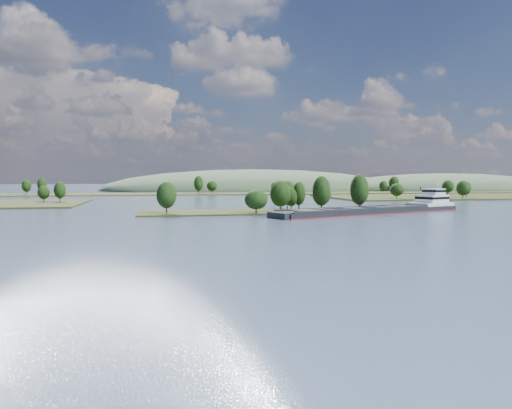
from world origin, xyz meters
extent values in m
plane|color=#374760|center=(0.00, 120.00, 0.00)|extent=(1800.00, 1800.00, 0.00)
cube|color=#282F15|center=(0.00, 180.00, 0.00)|extent=(100.00, 30.00, 1.20)
cylinder|color=black|center=(19.91, 171.03, 2.88)|extent=(0.50, 0.50, 4.55)
ellipsoid|color=black|center=(19.91, 171.03, 8.67)|extent=(7.08, 7.08, 11.71)
cylinder|color=black|center=(11.42, 190.52, 2.54)|extent=(0.50, 0.50, 3.89)
ellipsoid|color=black|center=(11.42, 190.52, 7.48)|extent=(8.10, 8.10, 9.99)
cylinder|color=black|center=(4.38, 174.09, 2.58)|extent=(0.50, 0.50, 3.97)
ellipsoid|color=black|center=(4.38, 174.09, 7.63)|extent=(8.24, 8.24, 10.20)
cylinder|color=black|center=(11.32, 183.76, 2.09)|extent=(0.50, 0.50, 2.99)
ellipsoid|color=black|center=(11.32, 183.76, 5.89)|extent=(5.58, 5.58, 7.68)
cylinder|color=black|center=(-6.33, 168.63, 2.03)|extent=(0.50, 0.50, 2.86)
ellipsoid|color=black|center=(-6.33, 168.63, 5.67)|extent=(8.82, 8.82, 7.36)
cylinder|color=black|center=(-39.10, 173.04, 2.52)|extent=(0.50, 0.50, 3.84)
ellipsoid|color=black|center=(-39.10, 173.04, 7.41)|extent=(7.35, 7.35, 9.89)
cylinder|color=black|center=(14.69, 184.13, 2.48)|extent=(0.50, 0.50, 3.75)
ellipsoid|color=black|center=(14.69, 184.13, 7.25)|extent=(5.46, 5.46, 9.65)
cylinder|color=black|center=(42.44, 185.74, 2.75)|extent=(0.50, 0.50, 4.30)
ellipsoid|color=black|center=(42.44, 185.74, 8.22)|extent=(6.82, 6.82, 11.06)
cylinder|color=black|center=(35.72, 171.51, 2.99)|extent=(0.50, 0.50, 4.78)
ellipsoid|color=black|center=(35.72, 171.51, 9.07)|extent=(7.29, 7.29, 12.29)
cylinder|color=black|center=(25.47, 186.99, 2.34)|extent=(0.50, 0.50, 3.47)
ellipsoid|color=black|center=(25.47, 186.99, 6.75)|extent=(7.96, 7.96, 8.92)
cylinder|color=black|center=(-93.28, 268.32, 2.57)|extent=(0.50, 0.50, 3.53)
ellipsoid|color=black|center=(-93.28, 268.32, 7.06)|extent=(6.32, 6.32, 9.08)
cylinder|color=black|center=(-102.23, 271.93, 2.19)|extent=(0.50, 0.50, 2.79)
ellipsoid|color=black|center=(-102.23, 271.93, 5.74)|extent=(6.28, 6.28, 7.16)
cylinder|color=black|center=(102.17, 270.17, 2.33)|extent=(0.50, 0.50, 3.06)
ellipsoid|color=black|center=(102.17, 270.17, 6.22)|extent=(8.42, 8.42, 7.86)
cylinder|color=black|center=(143.66, 264.74, 2.63)|extent=(0.50, 0.50, 3.66)
ellipsoid|color=black|center=(143.66, 264.74, 7.28)|extent=(8.04, 8.04, 9.41)
cylinder|color=black|center=(155.61, 278.80, 2.50)|extent=(0.50, 0.50, 3.41)
ellipsoid|color=black|center=(155.61, 278.80, 6.84)|extent=(6.01, 6.01, 8.77)
cylinder|color=black|center=(165.66, 315.73, 2.60)|extent=(0.50, 0.50, 3.61)
ellipsoid|color=black|center=(165.66, 315.73, 7.19)|extent=(8.58, 8.58, 9.27)
cube|color=#282F15|center=(0.00, 400.00, 0.00)|extent=(900.00, 60.00, 1.20)
cylinder|color=black|center=(-141.09, 399.01, 2.45)|extent=(0.50, 0.50, 3.71)
ellipsoid|color=black|center=(-141.09, 399.01, 7.16)|extent=(7.11, 7.11, 9.53)
cylinder|color=black|center=(146.83, 381.78, 2.29)|extent=(0.50, 0.50, 3.37)
ellipsoid|color=black|center=(146.83, 381.78, 6.58)|extent=(6.97, 6.97, 8.67)
cylinder|color=black|center=(2.91, 403.33, 2.25)|extent=(0.50, 0.50, 3.30)
ellipsoid|color=black|center=(2.91, 403.33, 6.45)|extent=(8.69, 8.69, 8.49)
cylinder|color=black|center=(174.17, 416.74, 2.90)|extent=(0.50, 0.50, 4.61)
ellipsoid|color=black|center=(174.17, 416.74, 8.76)|extent=(9.46, 9.46, 11.84)
cylinder|color=black|center=(-129.46, 397.38, 2.74)|extent=(0.50, 0.50, 4.28)
ellipsoid|color=black|center=(-129.46, 397.38, 8.18)|extent=(6.98, 6.98, 11.00)
cylinder|color=black|center=(53.93, 389.27, 2.12)|extent=(0.50, 0.50, 3.05)
ellipsoid|color=black|center=(53.93, 389.27, 6.00)|extent=(7.37, 7.37, 7.83)
cylinder|color=black|center=(-9.88, 383.55, 2.96)|extent=(0.50, 0.50, 4.71)
ellipsoid|color=black|center=(-9.88, 383.55, 8.94)|extent=(7.46, 7.46, 12.11)
ellipsoid|color=#3D5339|center=(260.00, 470.00, 0.00)|extent=(260.00, 140.00, 36.00)
ellipsoid|color=#3D5339|center=(60.00, 500.00, 0.00)|extent=(320.00, 160.00, 44.00)
cube|color=black|center=(39.86, 167.24, 0.56)|extent=(87.02, 44.87, 2.46)
cube|color=maroon|center=(39.86, 167.24, 0.06)|extent=(87.31, 45.17, 0.28)
cube|color=black|center=(29.47, 168.85, 2.13)|extent=(64.27, 27.18, 0.90)
cube|color=black|center=(33.70, 158.72, 2.13)|extent=(64.27, 27.18, 0.90)
cube|color=black|center=(31.59, 163.79, 1.96)|extent=(65.91, 35.21, 0.34)
cube|color=black|center=(8.85, 154.29, 2.30)|extent=(12.84, 12.36, 0.39)
cube|color=black|center=(20.22, 159.04, 2.30)|extent=(12.84, 12.36, 0.39)
cube|color=black|center=(31.59, 163.79, 2.30)|extent=(12.84, 12.36, 0.39)
cube|color=black|center=(42.96, 168.54, 2.30)|extent=(12.84, 12.36, 0.39)
cube|color=black|center=(54.33, 173.28, 2.30)|extent=(12.84, 12.36, 0.39)
cube|color=black|center=(-2.01, 149.76, 1.01)|extent=(6.99, 10.60, 2.24)
cylinder|color=black|center=(-0.98, 150.19, 2.58)|extent=(0.35, 0.35, 2.46)
cube|color=silver|center=(71.91, 180.62, 2.46)|extent=(20.69, 16.83, 1.34)
cube|color=silver|center=(72.94, 181.05, 4.71)|extent=(13.79, 12.59, 3.36)
cube|color=black|center=(72.94, 181.05, 5.15)|extent=(14.08, 12.88, 1.01)
cube|color=silver|center=(73.98, 181.49, 7.62)|extent=(8.79, 8.79, 2.46)
cube|color=black|center=(73.98, 181.49, 8.07)|extent=(9.09, 9.09, 0.90)
cube|color=silver|center=(73.98, 181.49, 8.96)|extent=(9.38, 9.38, 0.22)
cylinder|color=silver|center=(76.56, 182.57, 10.31)|extent=(0.29, 0.29, 2.91)
cylinder|color=black|center=(68.55, 182.86, 9.19)|extent=(0.73, 0.73, 1.34)
camera|label=1|loc=(-42.69, -12.94, 14.08)|focal=35.00mm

